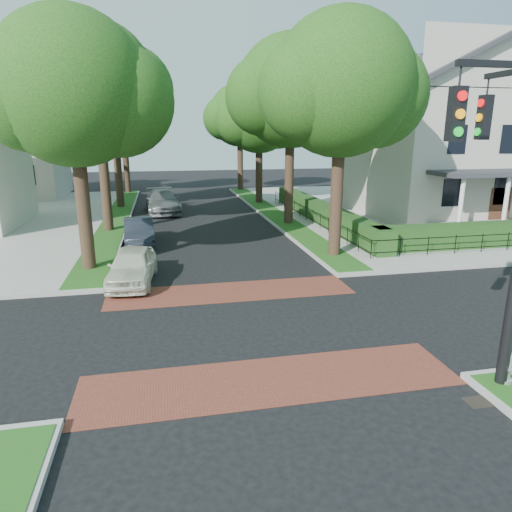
# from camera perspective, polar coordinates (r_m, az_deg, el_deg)

# --- Properties ---
(ground) EXTENTS (120.00, 120.00, 0.00)m
(ground) POSITION_cam_1_polar(r_m,az_deg,el_deg) (14.06, -1.19, -8.81)
(ground) COLOR black
(ground) RESTS_ON ground
(sidewalk_ne) EXTENTS (30.00, 30.00, 0.15)m
(sidewalk_ne) POSITION_cam_1_polar(r_m,az_deg,el_deg) (38.84, 22.79, 5.65)
(sidewalk_ne) COLOR gray
(sidewalk_ne) RESTS_ON ground
(crosswalk_far) EXTENTS (9.00, 2.20, 0.01)m
(crosswalk_far) POSITION_cam_1_polar(r_m,az_deg,el_deg) (16.99, -3.17, -4.48)
(crosswalk_far) COLOR brown
(crosswalk_far) RESTS_ON ground
(crosswalk_near) EXTENTS (9.00, 2.20, 0.01)m
(crosswalk_near) POSITION_cam_1_polar(r_m,az_deg,el_deg) (11.27, 1.88, -15.28)
(crosswalk_near) COLOR brown
(crosswalk_near) RESTS_ON ground
(storm_drain) EXTENTS (0.65, 0.45, 0.01)m
(storm_drain) POSITION_cam_1_polar(r_m,az_deg,el_deg) (11.61, 26.24, -16.03)
(storm_drain) COLOR black
(storm_drain) RESTS_ON ground
(grass_strip_ne) EXTENTS (1.60, 29.80, 0.02)m
(grass_strip_ne) POSITION_cam_1_polar(r_m,az_deg,el_deg) (33.13, 1.98, 5.52)
(grass_strip_ne) COLOR #244A15
(grass_strip_ne) RESTS_ON sidewalk_ne
(grass_strip_nw) EXTENTS (1.60, 29.80, 0.02)m
(grass_strip_nw) POSITION_cam_1_polar(r_m,az_deg,el_deg) (32.37, -17.01, 4.63)
(grass_strip_nw) COLOR #244A15
(grass_strip_nw) RESTS_ON sidewalk_nw
(tree_right_near) EXTENTS (7.75, 6.67, 10.66)m
(tree_right_near) POSITION_cam_1_polar(r_m,az_deg,el_deg) (21.48, 10.68, 20.04)
(tree_right_near) COLOR black
(tree_right_near) RESTS_ON sidewalk_ne
(tree_right_mid) EXTENTS (8.25, 7.09, 11.22)m
(tree_right_mid) POSITION_cam_1_polar(r_m,az_deg,el_deg) (29.08, 4.45, 19.62)
(tree_right_mid) COLOR black
(tree_right_mid) RESTS_ON sidewalk_ne
(tree_right_far) EXTENTS (7.25, 6.23, 9.74)m
(tree_right_far) POSITION_cam_1_polar(r_m,az_deg,el_deg) (37.72, 0.48, 16.99)
(tree_right_far) COLOR black
(tree_right_far) RESTS_ON sidewalk_ne
(tree_right_back) EXTENTS (7.50, 6.45, 10.20)m
(tree_right_back) POSITION_cam_1_polar(r_m,az_deg,el_deg) (46.57, -1.95, 17.08)
(tree_right_back) COLOR black
(tree_right_back) RESTS_ON sidewalk_ne
(tree_left_near) EXTENTS (7.50, 6.45, 10.20)m
(tree_left_near) POSITION_cam_1_polar(r_m,az_deg,el_deg) (20.16, -21.60, 18.59)
(tree_left_near) COLOR black
(tree_left_near) RESTS_ON sidewalk_nw
(tree_left_mid) EXTENTS (8.00, 6.88, 11.48)m
(tree_left_mid) POSITION_cam_1_polar(r_m,az_deg,el_deg) (28.17, -19.04, 19.76)
(tree_left_mid) COLOR black
(tree_left_mid) RESTS_ON sidewalk_nw
(tree_left_far) EXTENTS (7.00, 6.02, 9.86)m
(tree_left_far) POSITION_cam_1_polar(r_m,az_deg,el_deg) (37.01, -17.19, 16.71)
(tree_left_far) COLOR black
(tree_left_far) RESTS_ON sidewalk_nw
(tree_left_back) EXTENTS (7.75, 6.66, 10.44)m
(tree_left_back) POSITION_cam_1_polar(r_m,az_deg,el_deg) (46.01, -16.19, 16.72)
(tree_left_back) COLOR black
(tree_left_back) RESTS_ON sidewalk_nw
(hedge_main_road) EXTENTS (1.00, 18.00, 1.20)m
(hedge_main_road) POSITION_cam_1_polar(r_m,az_deg,el_deg) (29.81, 8.18, 5.44)
(hedge_main_road) COLOR #174016
(hedge_main_road) RESTS_ON sidewalk_ne
(fence_main_road) EXTENTS (0.06, 18.00, 0.90)m
(fence_main_road) POSITION_cam_1_polar(r_m,az_deg,el_deg) (29.58, 6.70, 5.12)
(fence_main_road) COLOR black
(fence_main_road) RESTS_ON sidewalk_ne
(house_victorian) EXTENTS (13.00, 13.05, 12.48)m
(house_victorian) POSITION_cam_1_polar(r_m,az_deg,el_deg) (34.76, 23.90, 14.43)
(house_victorian) COLOR #B9B4A6
(house_victorian) RESTS_ON sidewalk_ne
(house_left_far) EXTENTS (10.00, 9.00, 10.14)m
(house_left_far) POSITION_cam_1_polar(r_m,az_deg,el_deg) (46.54, -28.85, 12.53)
(house_left_far) COLOR #B9B4A6
(house_left_far) RESTS_ON sidewalk_nw
(parked_car_front) EXTENTS (2.02, 4.24, 1.40)m
(parked_car_front) POSITION_cam_1_polar(r_m,az_deg,el_deg) (18.38, -15.22, -1.21)
(parked_car_front) COLOR silver
(parked_car_front) RESTS_ON ground
(parked_car_middle) EXTENTS (1.74, 4.29, 1.38)m
(parked_car_middle) POSITION_cam_1_polar(r_m,az_deg,el_deg) (24.62, -14.42, 2.92)
(parked_car_middle) COLOR #1E232D
(parked_car_middle) RESTS_ON ground
(parked_car_rear) EXTENTS (2.73, 5.82, 1.64)m
(parked_car_rear) POSITION_cam_1_polar(r_m,az_deg,el_deg) (34.44, -11.60, 6.70)
(parked_car_rear) COLOR slate
(parked_car_rear) RESTS_ON ground
(fire_hydrant) EXTENTS (0.42, 0.44, 0.80)m
(fire_hydrant) POSITION_cam_1_polar(r_m,az_deg,el_deg) (12.16, 28.84, -12.08)
(fire_hydrant) COLOR silver
(fire_hydrant) RESTS_ON sidewalk_se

